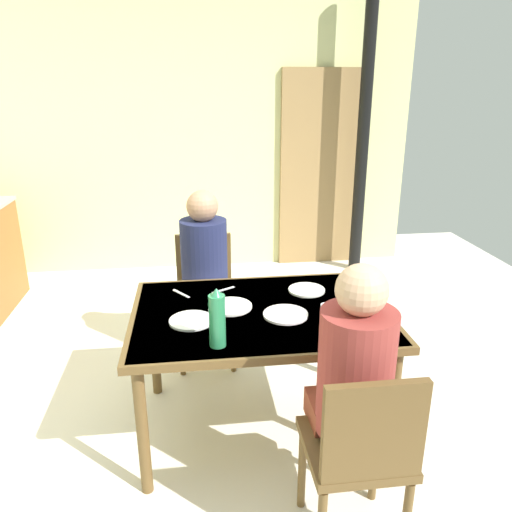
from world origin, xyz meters
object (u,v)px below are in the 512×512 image
at_px(water_bottle_green_near, 217,319).
at_px(serving_bowl_center, 359,315).
at_px(chair_far_diner, 205,290).
at_px(chair_near_diner, 361,450).
at_px(person_far_diner, 204,258).
at_px(person_near_diner, 355,368).
at_px(dining_table, 260,322).

relative_size(water_bottle_green_near, serving_bowl_center, 1.65).
relative_size(chair_far_diner, serving_bowl_center, 5.12).
xyz_separation_m(chair_near_diner, person_far_diner, (-0.55, 1.52, 0.28)).
distance_m(chair_far_diner, serving_bowl_center, 1.27).
bearing_deg(serving_bowl_center, person_near_diner, -110.33).
relative_size(dining_table, water_bottle_green_near, 4.73).
relative_size(chair_far_diner, person_far_diner, 1.13).
bearing_deg(chair_far_diner, chair_near_diner, 108.42).
relative_size(dining_table, chair_far_diner, 1.53).
distance_m(water_bottle_green_near, serving_bowl_center, 0.74).
xyz_separation_m(chair_near_diner, serving_bowl_center, (0.19, 0.66, 0.25)).
bearing_deg(person_near_diner, chair_near_diner, -90.00).
height_order(dining_table, serving_bowl_center, serving_bowl_center).
relative_size(person_near_diner, person_far_diner, 1.00).
relative_size(chair_near_diner, water_bottle_green_near, 3.10).
bearing_deg(water_bottle_green_near, person_near_diner, -34.11).
bearing_deg(person_far_diner, person_near_diner, 111.75).
distance_m(person_far_diner, serving_bowl_center, 1.14).
bearing_deg(water_bottle_green_near, chair_far_diner, 91.47).
bearing_deg(chair_near_diner, water_bottle_green_near, 136.80).
relative_size(person_far_diner, water_bottle_green_near, 2.74).
xyz_separation_m(chair_far_diner, serving_bowl_center, (0.74, -1.00, 0.25)).
distance_m(person_far_diner, water_bottle_green_near, 1.03).
bearing_deg(water_bottle_green_near, serving_bowl_center, 13.18).
xyz_separation_m(dining_table, person_far_diner, (-0.27, 0.69, 0.13)).
xyz_separation_m(water_bottle_green_near, serving_bowl_center, (0.71, 0.17, -0.10)).
bearing_deg(water_bottle_green_near, chair_near_diner, -43.20).
xyz_separation_m(person_near_diner, serving_bowl_center, (0.19, 0.52, -0.03)).
bearing_deg(person_near_diner, serving_bowl_center, 69.67).
relative_size(person_near_diner, serving_bowl_center, 4.53).
height_order(person_near_diner, serving_bowl_center, person_near_diner).
distance_m(chair_near_diner, serving_bowl_center, 0.73).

